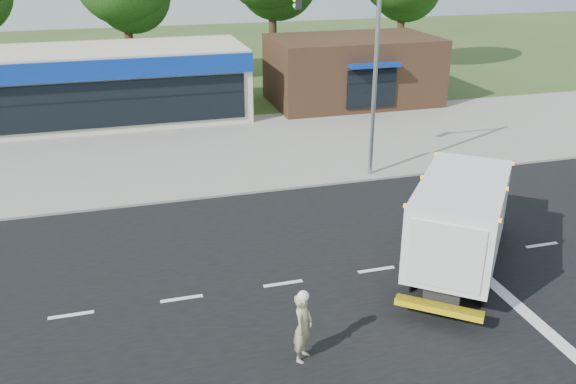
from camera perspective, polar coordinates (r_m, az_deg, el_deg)
The scene contains 10 objects.
ground at distance 19.22m, azimuth 8.25°, elevation -7.24°, with size 120.00×120.00×0.00m, color #385123.
road_asphalt at distance 19.22m, azimuth 8.25°, elevation -7.23°, with size 60.00×14.00×0.02m, color black.
sidewalk at distance 26.14m, azimuth 1.07°, elevation 1.45°, with size 60.00×2.40×0.12m, color gray.
parking_apron at distance 31.44m, azimuth -2.01°, elevation 5.04°, with size 60.00×9.00×0.02m, color gray.
lane_markings at distance 18.74m, azimuth 13.75°, elevation -8.48°, with size 55.20×7.00×0.01m.
ems_box_truck at distance 19.12m, azimuth 16.01°, elevation -1.99°, with size 6.16×6.93×3.16m.
emergency_worker at distance 14.90m, azimuth 1.40°, elevation -12.44°, with size 0.74×0.78×1.91m.
retail_strip_mall at distance 35.87m, azimuth -18.76°, elevation 9.39°, with size 18.00×6.20×4.00m.
brown_storefront at distance 38.57m, azimuth 6.06°, elevation 11.29°, with size 10.00×6.70×4.00m.
traffic_signal_pole at distance 25.04m, azimuth 6.84°, elevation 11.94°, with size 3.51×0.25×8.00m.
Camera 1 is at (-7.15, -15.11, 9.49)m, focal length 38.00 mm.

